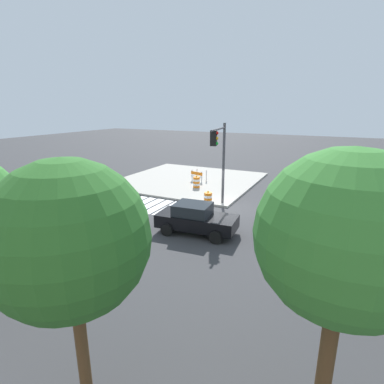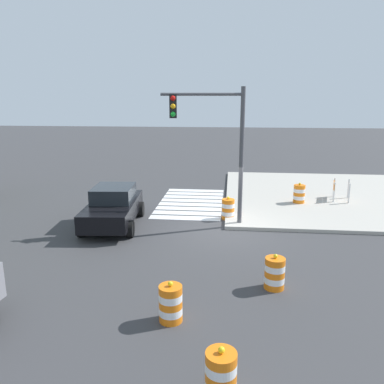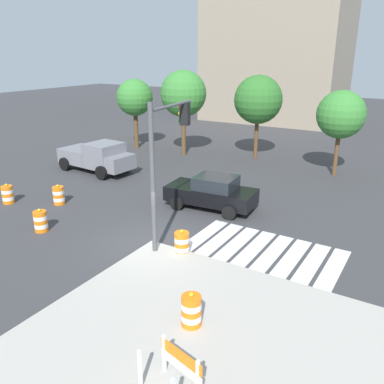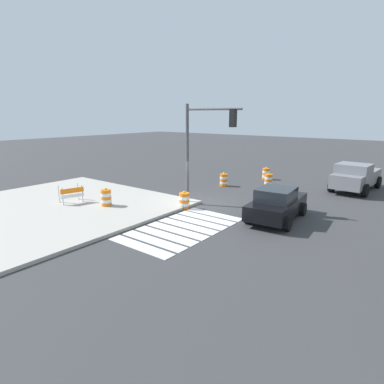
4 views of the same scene
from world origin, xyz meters
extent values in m
plane|color=#38383A|center=(0.00, 0.00, 0.00)|extent=(120.00, 120.00, 0.00)
cube|color=silver|center=(1.38, 1.80, 0.01)|extent=(0.60, 3.20, 0.02)
cube|color=silver|center=(2.12, 1.80, 0.01)|extent=(0.60, 3.20, 0.02)
cube|color=silver|center=(2.88, 1.80, 0.01)|extent=(0.60, 3.20, 0.02)
cube|color=silver|center=(3.62, 1.80, 0.01)|extent=(0.60, 3.20, 0.02)
cube|color=silver|center=(4.38, 1.80, 0.01)|extent=(0.60, 3.20, 0.02)
cube|color=silver|center=(5.12, 1.80, 0.01)|extent=(0.60, 3.20, 0.02)
cube|color=silver|center=(5.88, 1.80, 0.01)|extent=(0.60, 3.20, 0.02)
cube|color=silver|center=(6.62, 1.80, 0.01)|extent=(0.60, 3.20, 0.02)
cube|color=black|center=(0.10, 4.66, 0.68)|extent=(4.44, 2.20, 0.70)
cube|color=#1E2328|center=(0.34, 4.68, 1.33)|extent=(2.03, 1.76, 0.60)
cylinder|color=black|center=(-1.17, 3.59, 0.33)|extent=(0.68, 0.30, 0.66)
cylinder|color=black|center=(-1.33, 5.49, 0.33)|extent=(0.68, 0.30, 0.66)
cylinder|color=black|center=(1.52, 3.82, 0.33)|extent=(0.68, 0.30, 0.66)
cylinder|color=black|center=(1.36, 5.72, 0.33)|extent=(0.68, 0.30, 0.66)
cube|color=slate|center=(-10.45, 6.49, 0.87)|extent=(2.64, 2.17, 0.90)
cube|color=slate|center=(-8.36, 6.34, 1.17)|extent=(2.04, 2.13, 1.50)
cube|color=slate|center=(-7.26, 6.26, 0.87)|extent=(1.53, 2.00, 0.90)
cylinder|color=black|center=(-7.48, 7.30, 0.42)|extent=(0.86, 0.36, 0.84)
cylinder|color=black|center=(-7.63, 5.26, 0.42)|extent=(0.86, 0.36, 0.84)
cylinder|color=black|center=(-10.88, 7.54, 0.42)|extent=(0.86, 0.36, 0.84)
cylinder|color=black|center=(-11.02, 5.51, 0.42)|extent=(0.86, 0.36, 0.84)
cylinder|color=orange|center=(-8.91, -0.10, 0.09)|extent=(0.56, 0.56, 0.18)
cylinder|color=white|center=(-8.91, -0.10, 0.27)|extent=(0.56, 0.56, 0.18)
cylinder|color=orange|center=(-8.91, -0.10, 0.45)|extent=(0.56, 0.56, 0.18)
cylinder|color=white|center=(-8.91, -0.10, 0.63)|extent=(0.56, 0.56, 0.18)
cylinder|color=orange|center=(-8.91, -0.10, 0.81)|extent=(0.56, 0.56, 0.18)
sphere|color=yellow|center=(-8.91, -0.10, 0.96)|extent=(0.12, 0.12, 0.12)
cylinder|color=orange|center=(-6.63, 1.15, 0.09)|extent=(0.56, 0.56, 0.18)
cylinder|color=white|center=(-6.63, 1.15, 0.27)|extent=(0.56, 0.56, 0.18)
cylinder|color=orange|center=(-6.63, 1.15, 0.45)|extent=(0.56, 0.56, 0.18)
cylinder|color=white|center=(-6.63, 1.15, 0.63)|extent=(0.56, 0.56, 0.18)
cylinder|color=orange|center=(-6.63, 1.15, 0.81)|extent=(0.56, 0.56, 0.18)
sphere|color=yellow|center=(-6.63, 1.15, 0.96)|extent=(0.12, 0.12, 0.12)
cylinder|color=orange|center=(-4.74, -1.47, 0.09)|extent=(0.56, 0.56, 0.18)
cylinder|color=white|center=(-4.74, -1.47, 0.27)|extent=(0.56, 0.56, 0.18)
cylinder|color=orange|center=(-4.74, -1.47, 0.45)|extent=(0.56, 0.56, 0.18)
cylinder|color=white|center=(-4.74, -1.47, 0.63)|extent=(0.56, 0.56, 0.18)
cylinder|color=orange|center=(-4.74, -1.47, 0.81)|extent=(0.56, 0.56, 0.18)
sphere|color=yellow|center=(-4.74, -1.47, 0.96)|extent=(0.12, 0.12, 0.12)
cylinder|color=orange|center=(1.50, -0.11, 0.09)|extent=(0.56, 0.56, 0.18)
cylinder|color=white|center=(1.50, -0.11, 0.27)|extent=(0.56, 0.56, 0.18)
cylinder|color=orange|center=(1.50, -0.11, 0.45)|extent=(0.56, 0.56, 0.18)
cylinder|color=white|center=(1.50, -0.11, 0.63)|extent=(0.56, 0.56, 0.18)
cylinder|color=orange|center=(1.50, -0.11, 0.81)|extent=(0.56, 0.56, 0.18)
sphere|color=yellow|center=(1.50, -0.11, 0.96)|extent=(0.12, 0.12, 0.12)
cylinder|color=orange|center=(4.06, -3.60, 0.24)|extent=(0.56, 0.56, 0.18)
cylinder|color=white|center=(4.06, -3.60, 0.42)|extent=(0.56, 0.56, 0.18)
cylinder|color=orange|center=(4.06, -3.60, 0.60)|extent=(0.56, 0.56, 0.18)
cylinder|color=white|center=(4.06, -3.60, 0.78)|extent=(0.56, 0.56, 0.18)
cylinder|color=orange|center=(4.06, -3.60, 0.96)|extent=(0.56, 0.56, 0.18)
sphere|color=yellow|center=(4.06, -3.60, 1.11)|extent=(0.12, 0.12, 0.12)
cube|color=silver|center=(4.40, -5.37, 0.65)|extent=(0.09, 0.09, 1.00)
cube|color=silver|center=(4.23, -6.05, 0.65)|extent=(0.09, 0.09, 1.00)
cube|color=silver|center=(5.47, -5.64, 0.65)|extent=(0.09, 0.09, 1.00)
cube|color=orange|center=(4.94, -5.48, 0.90)|extent=(1.27, 0.36, 0.28)
cube|color=white|center=(4.94, -5.48, 0.60)|extent=(1.27, 0.36, 0.20)
cylinder|color=#4C4C51|center=(0.60, -0.60, 2.90)|extent=(0.18, 0.18, 5.50)
cylinder|color=#4C4C51|center=(0.40, 0.99, 5.35)|extent=(0.52, 3.19, 0.12)
cube|color=black|center=(0.26, 2.10, 4.90)|extent=(0.39, 0.32, 0.90)
sphere|color=red|center=(0.07, 2.07, 5.20)|extent=(0.20, 0.20, 0.20)
sphere|color=#F2A514|center=(0.07, 2.07, 4.90)|extent=(0.20, 0.20, 0.20)
sphere|color=green|center=(0.07, 2.07, 4.60)|extent=(0.20, 0.20, 0.20)
cylinder|color=brown|center=(-1.85, 14.73, 1.48)|extent=(0.27, 0.27, 2.96)
sphere|color=#2D6B28|center=(-1.85, 14.73, 4.11)|extent=(3.29, 3.29, 3.29)
cylinder|color=brown|center=(-6.75, 12.93, 1.64)|extent=(0.32, 0.32, 3.27)
sphere|color=#387F33|center=(-6.75, 12.93, 4.41)|extent=(3.24, 3.24, 3.24)
cylinder|color=brown|center=(-11.16, 12.94, 1.47)|extent=(0.34, 0.34, 2.93)
sphere|color=#387F33|center=(-11.16, 12.94, 3.90)|extent=(2.77, 2.77, 2.77)
cylinder|color=brown|center=(3.93, 13.46, 1.36)|extent=(0.26, 0.26, 2.72)
sphere|color=#387F33|center=(3.93, 13.46, 3.72)|extent=(2.84, 2.84, 2.84)
camera|label=1|loc=(-6.53, 18.66, 6.65)|focal=28.49mm
camera|label=2|loc=(-14.56, -0.18, 5.13)|focal=35.27mm
camera|label=3|loc=(8.89, -11.47, 7.27)|focal=37.69mm
camera|label=4|loc=(14.55, 10.51, 5.04)|focal=29.62mm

